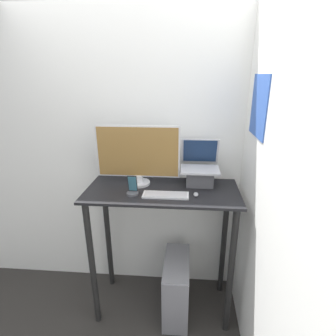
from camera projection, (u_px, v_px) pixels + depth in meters
ground_plane at (160, 330)px, 2.15m from camera, size 12.00×12.00×0.00m
wall_back at (166, 157)px, 2.29m from camera, size 6.00×0.05×2.60m
wall_side_right at (263, 188)px, 1.67m from camera, size 0.06×6.00×2.60m
desk at (162, 221)px, 2.11m from camera, size 1.18×0.53×1.14m
laptop at (200, 172)px, 2.09m from camera, size 0.30×0.27×0.35m
monitor at (138, 156)px, 2.05m from camera, size 0.66×0.18×0.48m
keyboard at (166, 195)px, 1.91m from camera, size 0.34×0.12×0.02m
mouse at (196, 194)px, 1.91m from camera, size 0.04×0.06×0.03m
cell_phone at (133, 190)px, 1.93m from camera, size 0.09×0.09×0.15m
computer_tower at (176, 287)px, 2.25m from camera, size 0.21×0.50×0.52m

